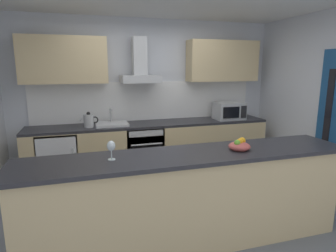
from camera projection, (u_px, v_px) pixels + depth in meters
The scene contains 14 objects.
ground at pixel (179, 214), 3.58m from camera, with size 5.50×4.46×0.02m, color slate.
wall_back at pixel (147, 97), 5.00m from camera, with size 5.50×0.12×2.60m, color silver.
backsplash_tile at pixel (148, 101), 4.94m from camera, with size 3.83×0.02×0.66m, color white.
counter_back at pixel (153, 149), 4.81m from camera, with size 3.96×0.60×0.90m.
counter_island at pixel (190, 199), 2.88m from camera, with size 3.33×0.64×0.98m.
upper_cabinets at pixel (149, 61), 4.66m from camera, with size 3.91×0.32×0.70m.
oven at pixel (143, 150), 4.74m from camera, with size 0.60×0.62×0.80m.
refrigerator at pixel (59, 159), 4.37m from camera, with size 0.58×0.60×0.85m.
microwave at pixel (229, 111), 5.03m from camera, with size 0.50×0.38×0.30m.
sink at pixel (112, 124), 4.51m from camera, with size 0.50×0.40×0.26m.
kettle at pixel (89, 120), 4.36m from camera, with size 0.29×0.15×0.24m.
range_hood at pixel (140, 68), 4.59m from camera, with size 0.62×0.45×0.72m.
wine_glass at pixel (111, 147), 2.56m from camera, with size 0.08×0.08×0.18m.
fruit_bowl at pixel (240, 146), 2.89m from camera, with size 0.22×0.22×0.13m.
Camera 1 is at (-1.08, -3.10, 1.81)m, focal length 30.48 mm.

